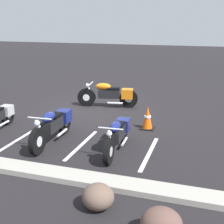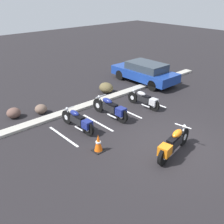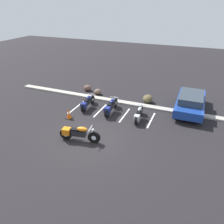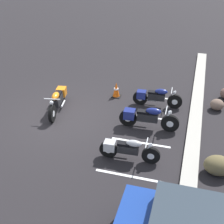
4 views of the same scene
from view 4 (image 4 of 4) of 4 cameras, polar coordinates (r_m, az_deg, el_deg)
ground at (r=12.71m, az=-9.29°, el=-0.86°), size 60.00×60.00×0.00m
motorcycle_orange_featured at (r=13.01m, az=-9.87°, el=2.27°), size 2.27×0.78×0.90m
parked_bike_0 at (r=13.25m, az=7.86°, el=2.78°), size 0.58×2.08×0.82m
parked_bike_1 at (r=11.67m, az=6.21°, el=-0.93°), size 0.63×2.26×0.89m
parked_bike_2 at (r=10.07m, az=2.64°, el=-6.76°), size 0.56×1.99×0.78m
concrete_curb at (r=11.68m, az=14.69°, el=-4.21°), size 18.00×0.50×0.12m
landscape_rock_0 at (r=13.68m, az=18.66°, el=1.30°), size 0.77×0.76×0.46m
landscape_rock_1 at (r=10.14m, az=18.85°, el=-9.24°), size 0.81×0.94×0.59m
traffic_cone at (r=13.96m, az=0.78°, el=4.06°), size 0.40×0.40×0.70m
stall_line_0 at (r=14.17m, az=8.17°, el=2.67°), size 0.10×2.10×0.00m
stall_line_1 at (r=12.60m, az=6.89°, el=-0.96°), size 0.10×2.10×0.00m
stall_line_2 at (r=11.10m, az=5.26°, el=-5.59°), size 0.10×2.10×0.00m
stall_line_3 at (r=9.70m, az=3.10°, el=-11.61°), size 0.10×2.10×0.00m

